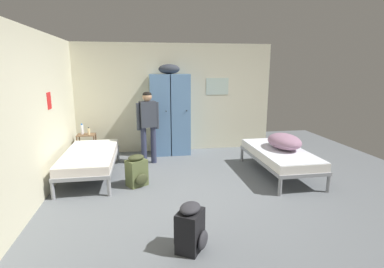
{
  "coord_description": "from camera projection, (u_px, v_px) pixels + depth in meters",
  "views": [
    {
      "loc": [
        -0.77,
        -4.3,
        1.98
      ],
      "look_at": [
        0.0,
        0.28,
        0.95
      ],
      "focal_mm": 27.78,
      "sensor_mm": 36.0,
      "label": 1
    }
  ],
  "objects": [
    {
      "name": "ground_plane",
      "position": [
        195.0,
        196.0,
        4.69
      ],
      "size": [
        8.9,
        8.9,
        0.0
      ],
      "primitive_type": "plane",
      "color": "slate"
    },
    {
      "name": "room_backdrop",
      "position": [
        115.0,
        107.0,
        5.46
      ],
      "size": [
        4.73,
        5.62,
        2.55
      ],
      "color": "beige",
      "rests_on": "ground_plane"
    },
    {
      "name": "locker_bank",
      "position": [
        170.0,
        113.0,
        6.86
      ],
      "size": [
        0.9,
        0.55,
        2.07
      ],
      "color": "#5B84B2",
      "rests_on": "ground_plane"
    },
    {
      "name": "shelf_unit",
      "position": [
        87.0,
        144.0,
        6.52
      ],
      "size": [
        0.38,
        0.3,
        0.57
      ],
      "color": "brown",
      "rests_on": "ground_plane"
    },
    {
      "name": "bed_right",
      "position": [
        280.0,
        155.0,
        5.59
      ],
      "size": [
        0.9,
        1.9,
        0.49
      ],
      "color": "gray",
      "rests_on": "ground_plane"
    },
    {
      "name": "bed_left_rear",
      "position": [
        90.0,
        157.0,
        5.45
      ],
      "size": [
        0.9,
        1.9,
        0.49
      ],
      "color": "gray",
      "rests_on": "ground_plane"
    },
    {
      "name": "bedding_heap",
      "position": [
        284.0,
        141.0,
        5.61
      ],
      "size": [
        0.56,
        0.82,
        0.28
      ],
      "color": "gray",
      "rests_on": "bed_right"
    },
    {
      "name": "person_traveler",
      "position": [
        148.0,
        121.0,
        6.13
      ],
      "size": [
        0.46,
        0.27,
        1.51
      ],
      "color": "#2D334C",
      "rests_on": "ground_plane"
    },
    {
      "name": "water_bottle",
      "position": [
        82.0,
        129.0,
        6.46
      ],
      "size": [
        0.06,
        0.06,
        0.24
      ],
      "color": "white",
      "rests_on": "shelf_unit"
    },
    {
      "name": "lotion_bottle",
      "position": [
        89.0,
        131.0,
        6.43
      ],
      "size": [
        0.05,
        0.05,
        0.17
      ],
      "color": "beige",
      "rests_on": "shelf_unit"
    },
    {
      "name": "backpack_black",
      "position": [
        191.0,
        228.0,
        3.26
      ],
      "size": [
        0.41,
        0.4,
        0.55
      ],
      "color": "black",
      "rests_on": "ground_plane"
    },
    {
      "name": "backpack_olive",
      "position": [
        137.0,
        171.0,
        5.07
      ],
      "size": [
        0.4,
        0.41,
        0.55
      ],
      "color": "#566038",
      "rests_on": "ground_plane"
    }
  ]
}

